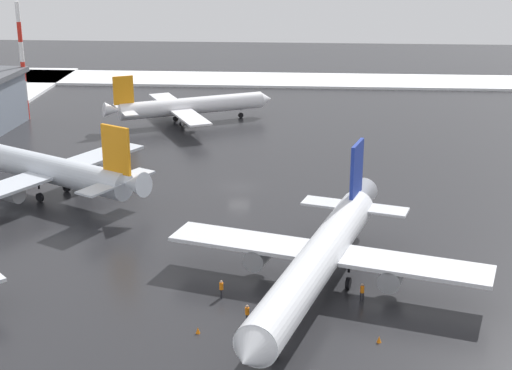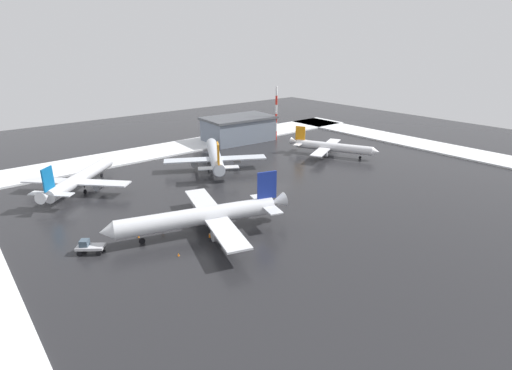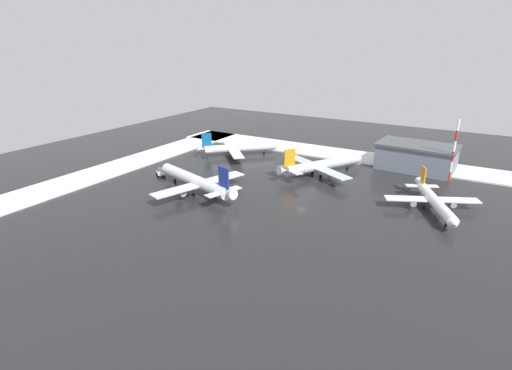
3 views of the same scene
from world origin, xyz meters
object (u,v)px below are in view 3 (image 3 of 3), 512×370
at_px(traffic_cone_near_nose, 197,178).
at_px(antenna_mast, 454,151).
at_px(airplane_distant_tail, 196,181).
at_px(pushback_tug, 160,172).
at_px(ground_crew_near_tug, 211,180).
at_px(cargo_hangar, 416,157).
at_px(airplane_parked_starboard, 322,165).
at_px(ground_crew_beside_wing, 194,180).
at_px(airplane_parked_portside, 434,201).
at_px(airplane_foreground_jet, 238,148).
at_px(traffic_cone_mid_line, 182,180).
at_px(traffic_cone_wingtip_side, 164,192).
at_px(ground_crew_mid_apron, 185,193).

bearing_deg(traffic_cone_near_nose, antenna_mast, -151.11).
xyz_separation_m(airplane_distant_tail, pushback_tug, (19.30, -5.89, -2.22)).
relative_size(ground_crew_near_tug, cargo_hangar, 0.07).
bearing_deg(airplane_parked_starboard, ground_crew_near_tug, 162.94).
relative_size(airplane_distant_tail, antenna_mast, 1.81).
xyz_separation_m(pushback_tug, ground_crew_beside_wing, (-13.70, -0.01, -0.31)).
distance_m(airplane_distant_tail, airplane_parked_portside, 64.00).
relative_size(airplane_distant_tail, airplane_foreground_jet, 1.39).
bearing_deg(cargo_hangar, airplane_parked_portside, 110.83).
relative_size(ground_crew_beside_wing, traffic_cone_mid_line, 3.11).
xyz_separation_m(airplane_foreground_jet, traffic_cone_near_nose, (-3.25, 28.69, -2.83)).
bearing_deg(airplane_parked_portside, traffic_cone_mid_line, -104.35).
xyz_separation_m(pushback_tug, traffic_cone_wingtip_side, (-11.34, 10.62, -1.01)).
bearing_deg(cargo_hangar, traffic_cone_mid_line, 42.83).
bearing_deg(traffic_cone_mid_line, ground_crew_near_tug, -164.73).
height_order(ground_crew_near_tug, traffic_cone_mid_line, ground_crew_near_tug).
height_order(airplane_parked_portside, ground_crew_beside_wing, airplane_parked_portside).
bearing_deg(ground_crew_mid_apron, ground_crew_beside_wing, -58.04).
bearing_deg(ground_crew_mid_apron, airplane_parked_starboard, -118.44).
xyz_separation_m(ground_crew_mid_apron, traffic_cone_mid_line, (9.41, -9.81, -0.70)).
height_order(airplane_parked_portside, ground_crew_near_tug, airplane_parked_portside).
relative_size(airplane_foreground_jet, cargo_hangar, 0.97).
bearing_deg(pushback_tug, antenna_mast, -115.19).
distance_m(traffic_cone_near_nose, traffic_cone_wingtip_side, 14.49).
bearing_deg(cargo_hangar, traffic_cone_wingtip_side, 49.63).
height_order(airplane_foreground_jet, traffic_cone_mid_line, airplane_foreground_jet).
relative_size(airplane_foreground_jet, pushback_tug, 5.03).
distance_m(ground_crew_beside_wing, traffic_cone_mid_line, 4.85).
relative_size(airplane_distant_tail, pushback_tug, 7.00).
height_order(airplane_distant_tail, ground_crew_mid_apron, airplane_distant_tail).
xyz_separation_m(traffic_cone_near_nose, traffic_cone_mid_line, (2.92, 3.75, 0.00)).
distance_m(airplane_parked_portside, cargo_hangar, 36.26).
distance_m(ground_crew_near_tug, traffic_cone_near_nose, 6.46).
height_order(traffic_cone_near_nose, traffic_cone_mid_line, same).
distance_m(ground_crew_near_tug, traffic_cone_wingtip_side, 14.90).
distance_m(ground_crew_near_tug, traffic_cone_mid_line, 9.59).
bearing_deg(airplane_foreground_jet, airplane_parked_portside, -57.61).
bearing_deg(traffic_cone_wingtip_side, traffic_cone_near_nose, -91.89).
bearing_deg(ground_crew_near_tug, airplane_foreground_jet, 5.42).
bearing_deg(airplane_parked_portside, ground_crew_near_tug, -104.91).
distance_m(antenna_mast, cargo_hangar, 14.59).
relative_size(airplane_parked_portside, traffic_cone_mid_line, 48.69).
bearing_deg(traffic_cone_mid_line, ground_crew_beside_wing, 178.79).
distance_m(airplane_parked_portside, pushback_tug, 81.26).
bearing_deg(cargo_hangar, airplane_foreground_jet, 19.06).
bearing_deg(ground_crew_near_tug, antenna_mast, -70.20).
height_order(ground_crew_near_tug, traffic_cone_near_nose, ground_crew_near_tug).
xyz_separation_m(airplane_parked_portside, ground_crew_near_tug, (61.78, 12.02, -1.84)).
xyz_separation_m(ground_crew_beside_wing, antenna_mast, (-66.93, -41.81, 8.66)).
height_order(airplane_parked_portside, traffic_cone_mid_line, airplane_parked_portside).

